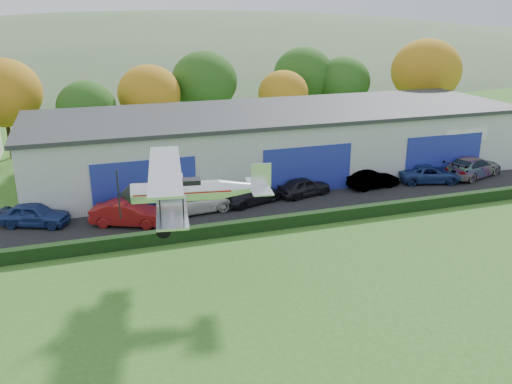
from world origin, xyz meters
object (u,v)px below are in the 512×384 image
object	(u,v)px
car_7	(473,167)
biplane	(189,189)
car_2	(197,200)
car_3	(251,194)
car_0	(34,214)
hangar	(279,141)
car_6	(429,174)
car_5	(373,179)
car_4	(304,187)
car_1	(129,213)

from	to	relation	value
car_7	biplane	distance (m)	27.74
car_2	car_3	xyz separation A→B (m)	(3.97, 0.21, -0.08)
car_0	hangar	bearing A→B (deg)	-48.79
hangar	car_7	bearing A→B (deg)	-24.49
car_0	car_2	bearing A→B (deg)	-71.23
car_6	car_3	bearing A→B (deg)	106.20
car_5	car_7	size ratio (longest dim) A/B	0.70
biplane	car_3	bearing A→B (deg)	65.69
car_3	car_4	world-z (taller)	car_4
car_0	car_3	size ratio (longest dim) A/B	0.96
car_0	car_6	xyz separation A→B (m)	(29.39, -0.27, -0.07)
hangar	biplane	size ratio (longest dim) A/B	4.69
car_2	car_7	size ratio (longest dim) A/B	0.93
car_1	biplane	xyz separation A→B (m)	(2.36, -8.23, 4.02)
car_2	biplane	size ratio (longest dim) A/B	0.62
car_2	car_4	xyz separation A→B (m)	(8.22, 0.55, -0.05)
car_6	biplane	size ratio (longest dim) A/B	0.56
car_3	car_7	size ratio (longest dim) A/B	0.80
car_0	car_2	world-z (taller)	car_0
car_4	car_6	bearing A→B (deg)	-103.53
car_6	car_0	bearing A→B (deg)	104.95
car_0	car_5	xyz separation A→B (m)	(24.42, -0.11, -0.09)
car_1	car_3	distance (m)	8.77
car_0	car_5	bearing A→B (deg)	-67.83
hangar	car_3	bearing A→B (deg)	-124.29
car_0	car_4	world-z (taller)	car_0
car_3	car_4	xyz separation A→B (m)	(4.25, 0.34, 0.03)
car_2	hangar	bearing A→B (deg)	-56.37
car_6	biplane	distance (m)	23.81
car_5	car_4	bearing A→B (deg)	83.78
hangar	car_2	world-z (taller)	hangar
car_5	car_7	bearing A→B (deg)	-96.35
car_1	car_3	xyz separation A→B (m)	(8.66, 1.37, -0.12)
car_2	car_4	bearing A→B (deg)	-91.98
car_3	biplane	world-z (taller)	biplane
car_0	car_4	xyz separation A→B (m)	(18.63, -0.11, -0.05)
car_4	car_6	size ratio (longest dim) A/B	0.84
car_4	biplane	distance (m)	15.06
hangar	car_1	size ratio (longest dim) A/B	8.50
car_4	car_5	size ratio (longest dim) A/B	1.01
car_0	car_1	distance (m)	6.01
car_1	car_6	size ratio (longest dim) A/B	0.98
car_3	car_6	bearing A→B (deg)	-107.07
car_1	car_0	bearing A→B (deg)	96.15
car_6	car_1	bearing A→B (deg)	109.24
car_4	car_7	xyz separation A→B (m)	(15.05, -0.01, 0.14)
car_4	car_7	world-z (taller)	car_7
car_0	car_6	world-z (taller)	car_0
car_1	car_7	bearing A→B (deg)	-62.68
car_2	car_6	xyz separation A→B (m)	(18.98, 0.40, -0.06)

